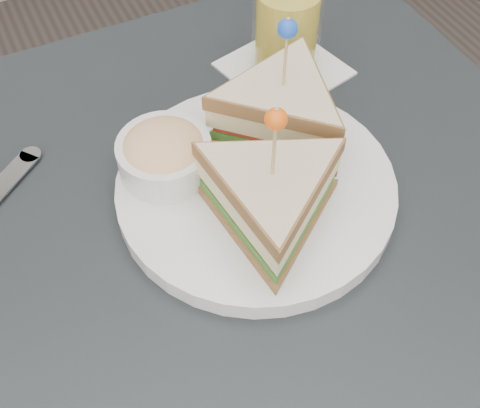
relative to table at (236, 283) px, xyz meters
name	(u,v)px	position (x,y,z in m)	size (l,w,h in m)	color
table	(236,283)	(0.00, 0.00, 0.00)	(0.80, 0.80, 0.75)	black
plate_meal	(261,160)	(0.05, 0.05, 0.12)	(0.34, 0.33, 0.17)	silver
drink_set	(287,20)	(0.17, 0.22, 0.15)	(0.16, 0.16, 0.17)	white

